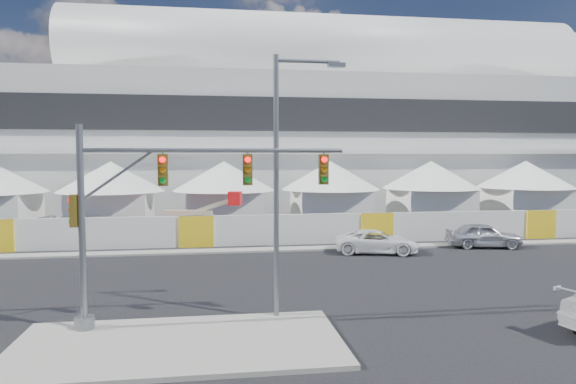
{
  "coord_description": "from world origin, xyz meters",
  "views": [
    {
      "loc": [
        -4.92,
        -18.62,
        5.82
      ],
      "look_at": [
        -0.72,
        10.0,
        3.79
      ],
      "focal_mm": 32.0,
      "sensor_mm": 36.0,
      "label": 1
    }
  ],
  "objects": [
    {
      "name": "ground",
      "position": [
        0.0,
        0.0,
        0.0
      ],
      "size": [
        160.0,
        160.0,
        0.0
      ],
      "primitive_type": "plane",
      "color": "black",
      "rests_on": "ground"
    },
    {
      "name": "median_island",
      "position": [
        -6.0,
        -3.0,
        0.07
      ],
      "size": [
        10.0,
        5.0,
        0.15
      ],
      "primitive_type": "cube",
      "color": "gray",
      "rests_on": "ground"
    },
    {
      "name": "stadium",
      "position": [
        8.71,
        41.5,
        9.45
      ],
      "size": [
        80.0,
        24.8,
        21.98
      ],
      "color": "silver",
      "rests_on": "ground"
    },
    {
      "name": "tent_row",
      "position": [
        0.5,
        24.0,
        3.15
      ],
      "size": [
        53.4,
        8.4,
        5.4
      ],
      "color": "white",
      "rests_on": "ground"
    },
    {
      "name": "hoarding_fence",
      "position": [
        6.0,
        14.5,
        1.0
      ],
      "size": [
        70.0,
        0.25,
        2.0
      ],
      "primitive_type": "cube",
      "color": "silver",
      "rests_on": "ground"
    },
    {
      "name": "sedan_silver",
      "position": [
        12.14,
        11.64,
        0.79
      ],
      "size": [
        2.7,
        4.9,
        1.58
      ],
      "primitive_type": "imported",
      "rotation": [
        0.0,
        0.0,
        1.38
      ],
      "color": "#BBBAC0",
      "rests_on": "ground"
    },
    {
      "name": "pickup_curb",
      "position": [
        4.8,
        10.76,
        0.69
      ],
      "size": [
        3.44,
        5.4,
        1.39
      ],
      "primitive_type": "imported",
      "rotation": [
        0.0,
        0.0,
        1.33
      ],
      "color": "white",
      "rests_on": "ground"
    },
    {
      "name": "lot_car_c",
      "position": [
        -14.3,
        19.18,
        0.79
      ],
      "size": [
        3.63,
        5.81,
        1.57
      ],
      "primitive_type": "imported",
      "rotation": [
        0.0,
        0.0,
        1.29
      ],
      "color": "silver",
      "rests_on": "ground"
    },
    {
      "name": "traffic_mast",
      "position": [
        -7.13,
        -1.3,
        3.9
      ],
      "size": [
        9.01,
        0.65,
        6.69
      ],
      "color": "slate",
      "rests_on": "median_island"
    },
    {
      "name": "streetlight_median",
      "position": [
        -2.48,
        -0.8,
        5.41
      ],
      "size": [
        2.54,
        0.25,
        9.17
      ],
      "color": "slate",
      "rests_on": "median_island"
    },
    {
      "name": "boom_lift",
      "position": [
        -7.12,
        18.09,
        0.91
      ],
      "size": [
        6.82,
        2.3,
        3.37
      ],
      "rotation": [
        0.0,
        0.0,
        -0.26
      ],
      "color": "red",
      "rests_on": "ground"
    }
  ]
}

